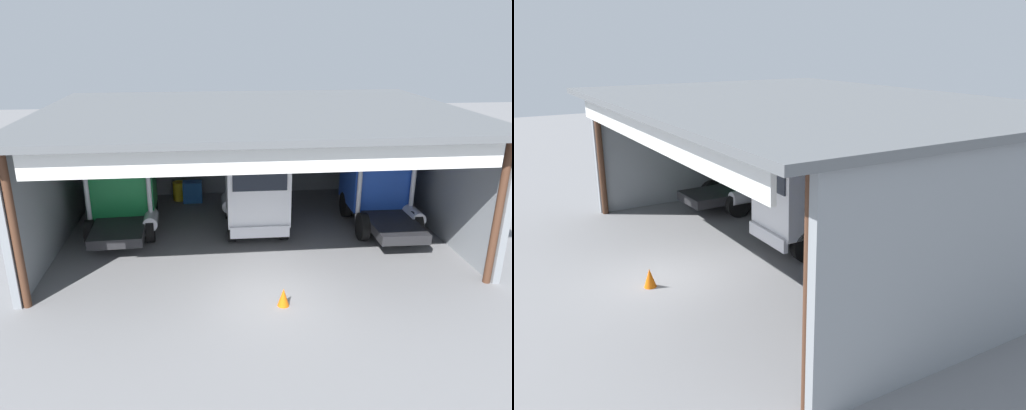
# 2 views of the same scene
# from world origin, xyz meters

# --- Properties ---
(ground_plane) EXTENTS (80.00, 80.00, 0.00)m
(ground_plane) POSITION_xyz_m (0.00, 0.00, 0.00)
(ground_plane) COLOR slate
(ground_plane) RESTS_ON ground
(workshop_shed) EXTENTS (15.52, 11.33, 5.04)m
(workshop_shed) POSITION_xyz_m (0.00, 6.08, 3.57)
(workshop_shed) COLOR gray
(workshop_shed) RESTS_ON ground
(truck_green_right_bay) EXTENTS (2.85, 5.04, 3.46)m
(truck_green_right_bay) POSITION_xyz_m (-5.19, 6.14, 1.83)
(truck_green_right_bay) COLOR #197F3D
(truck_green_right_bay) RESTS_ON ground
(truck_white_center_left_bay) EXTENTS (2.51, 5.09, 3.69)m
(truck_white_center_left_bay) POSITION_xyz_m (0.12, 5.11, 1.92)
(truck_white_center_left_bay) COLOR white
(truck_white_center_left_bay) RESTS_ON ground
(truck_blue_center_bay) EXTENTS (2.59, 5.37, 3.75)m
(truck_blue_center_bay) POSITION_xyz_m (5.31, 5.66, 1.96)
(truck_blue_center_bay) COLOR #1E47B7
(truck_blue_center_bay) RESTS_ON ground
(oil_drum) EXTENTS (0.58, 0.58, 0.91)m
(oil_drum) POSITION_xyz_m (-3.13, 9.45, 0.46)
(oil_drum) COLOR gold
(oil_drum) RESTS_ON ground
(tool_cart) EXTENTS (0.90, 0.60, 1.00)m
(tool_cart) POSITION_xyz_m (-2.48, 9.14, 0.50)
(tool_cart) COLOR #1E59A5
(tool_cart) RESTS_ON ground
(traffic_cone) EXTENTS (0.36, 0.36, 0.56)m
(traffic_cone) POSITION_xyz_m (0.38, -0.58, 0.28)
(traffic_cone) COLOR orange
(traffic_cone) RESTS_ON ground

